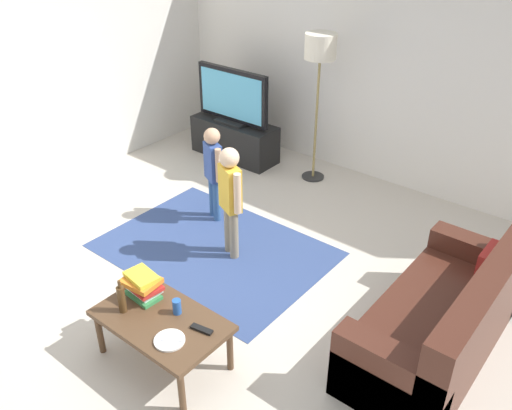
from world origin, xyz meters
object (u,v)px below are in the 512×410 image
object	(u,v)px
plate	(170,340)
child_near_tv	(213,166)
floor_lamp	(320,55)
tv_remote	(202,329)
coffee_table	(162,323)
bottle	(122,299)
tv	(233,97)
soda_can	(177,307)
tv_stand	(235,140)
book_stack	(143,285)
child_center	(230,193)
couch	(447,324)

from	to	relation	value
plate	child_near_tv	bearing A→B (deg)	125.09
floor_lamp	tv_remote	xyz separation A→B (m)	(1.14, -3.17, -1.11)
child_near_tv	plate	size ratio (longest dim) A/B	4.81
coffee_table	bottle	world-z (taller)	bottle
tv	coffee_table	xyz separation A→B (m)	(1.99, -3.10, -0.48)
tv	soda_can	world-z (taller)	tv
tv_stand	tv_remote	world-z (taller)	tv_stand
tv	bottle	bearing A→B (deg)	-62.06
soda_can	plate	world-z (taller)	soda_can
tv_remote	plate	bearing A→B (deg)	-125.15
book_stack	tv_remote	distance (m)	0.63
bottle	tv_stand	bearing A→B (deg)	117.79
floor_lamp	plate	distance (m)	3.72
tv	book_stack	size ratio (longest dim) A/B	3.70
tv_remote	plate	xyz separation A→B (m)	(-0.10, -0.22, -0.00)
plate	child_center	bearing A→B (deg)	116.41
child_center	coffee_table	world-z (taller)	child_center
couch	child_near_tv	bearing A→B (deg)	172.23
child_center	book_stack	bearing A→B (deg)	-80.00
tv_remote	child_near_tv	bearing A→B (deg)	119.71
tv	child_near_tv	world-z (taller)	tv
floor_lamp	coffee_table	bearing A→B (deg)	-75.98
tv_remote	book_stack	bearing A→B (deg)	169.49
tv_stand	couch	distance (m)	4.00
child_near_tv	soda_can	bearing A→B (deg)	-54.95
tv_remote	soda_can	world-z (taller)	soda_can
child_near_tv	plate	world-z (taller)	child_near_tv
soda_can	plate	distance (m)	0.30
floor_lamp	book_stack	xyz separation A→B (m)	(0.52, -3.17, -1.02)
floor_lamp	child_near_tv	xyz separation A→B (m)	(-0.30, -1.48, -0.91)
child_center	child_near_tv	bearing A→B (deg)	145.80
couch	plate	bearing A→B (deg)	-132.55
child_center	tv_remote	xyz separation A→B (m)	(0.85, -1.28, -0.26)
child_near_tv	soda_can	size ratio (longest dim) A/B	8.82
tv	tv_remote	xyz separation A→B (m)	(2.31, -3.00, -0.42)
couch	book_stack	distance (m)	2.34
couch	child_center	distance (m)	2.19
coffee_table	tv_remote	size ratio (longest dim) A/B	5.88
coffee_table	book_stack	world-z (taller)	book_stack
floor_lamp	tv_remote	world-z (taller)	floor_lamp
book_stack	bottle	world-z (taller)	bottle
tv	coffee_table	distance (m)	3.71
child_center	book_stack	distance (m)	1.32
child_center	tv_stand	bearing A→B (deg)	130.10
couch	plate	size ratio (longest dim) A/B	8.18
tv	book_stack	xyz separation A→B (m)	(1.69, -3.00, -0.33)
couch	book_stack	world-z (taller)	couch
tv_stand	floor_lamp	size ratio (longest dim) A/B	0.67
child_near_tv	child_center	xyz separation A→B (m)	(0.59, -0.40, 0.06)
tv_stand	couch	bearing A→B (deg)	-25.27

